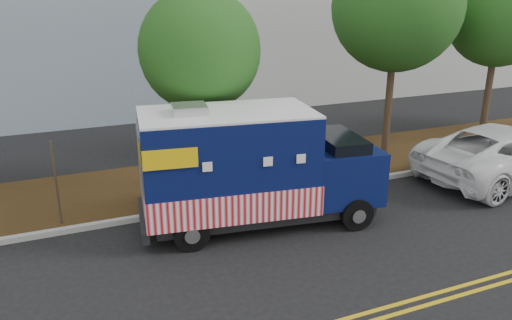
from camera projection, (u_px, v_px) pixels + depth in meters
name	position (u px, v px, depth m)	size (l,w,h in m)	color
ground	(212.00, 232.00, 12.95)	(120.00, 120.00, 0.00)	black
curb	(197.00, 208.00, 14.14)	(120.00, 0.18, 0.15)	#9E9E99
mulch_strip	(178.00, 183.00, 15.98)	(120.00, 4.00, 0.15)	#321E0D
tree_b	(200.00, 51.00, 14.32)	(3.53, 3.53, 6.07)	#38281C
tree_c	(397.00, 7.00, 17.08)	(4.47, 4.47, 7.65)	#38281C
tree_d	(500.00, 16.00, 18.74)	(3.83, 3.83, 6.95)	#38281C
sign_post	(57.00, 186.00, 12.75)	(0.06, 0.06, 2.40)	#473828
food_truck	(249.00, 170.00, 12.93)	(6.59, 3.19, 3.34)	black
white_car	(507.00, 153.00, 16.34)	(2.97, 6.44, 1.79)	white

